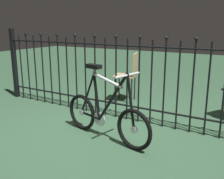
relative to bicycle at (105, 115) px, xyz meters
name	(u,v)px	position (x,y,z in m)	size (l,w,h in m)	color
ground_plane	(99,132)	(-0.17, 0.11, -0.31)	(20.00, 20.00, 0.00)	#34573C
iron_fence	(119,76)	(-0.22, 0.73, 0.34)	(4.74, 0.07, 1.29)	black
bicycle	(105,115)	(0.00, 0.00, 0.00)	(1.34, 0.42, 0.91)	black
chair_tan	(130,72)	(-0.49, 1.57, 0.23)	(0.46, 0.46, 0.88)	black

